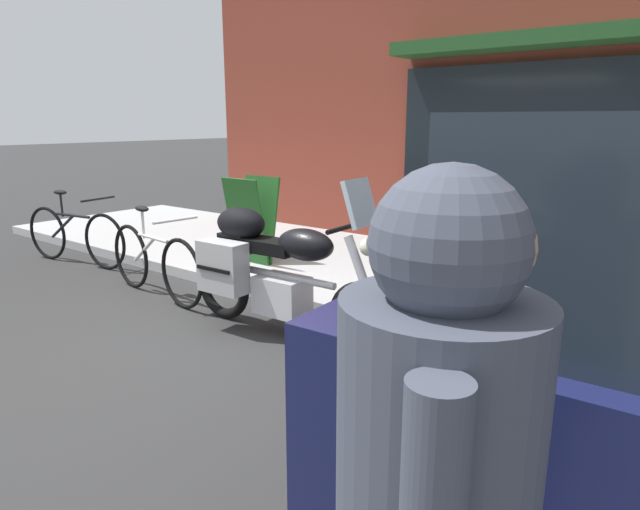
% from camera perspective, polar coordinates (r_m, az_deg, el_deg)
% --- Properties ---
extents(ground_plane, '(80.00, 80.00, 0.00)m').
position_cam_1_polar(ground_plane, '(4.60, -13.80, -9.65)').
color(ground_plane, '#2E2E2E').
extents(touring_motorcycle, '(2.10, 0.73, 1.38)m').
position_cam_1_polar(touring_motorcycle, '(4.66, -5.04, -1.22)').
color(touring_motorcycle, black).
rests_on(touring_motorcycle, ground_plane).
extents(parked_bicycle, '(1.70, 0.48, 0.94)m').
position_cam_1_polar(parked_bicycle, '(5.93, -16.72, -0.64)').
color(parked_bicycle, black).
rests_on(parked_bicycle, ground_plane).
extents(pedestrian_walking, '(0.50, 0.52, 1.73)m').
position_cam_1_polar(pedestrian_walking, '(1.18, 11.85, -23.19)').
color(pedestrian_walking, black).
rests_on(pedestrian_walking, ground_plane).
extents(sandwich_board_sign, '(0.55, 0.43, 1.02)m').
position_cam_1_polar(sandwich_board_sign, '(6.65, -7.01, 3.60)').
color(sandwich_board_sign, '#1E511E').
rests_on(sandwich_board_sign, sidewalk_curb).
extents(second_bicycle_by_cafe, '(1.77, 0.48, 0.94)m').
position_cam_1_polar(second_bicycle_by_cafe, '(7.66, -23.98, 1.91)').
color(second_bicycle_by_cafe, black).
rests_on(second_bicycle_by_cafe, ground_plane).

